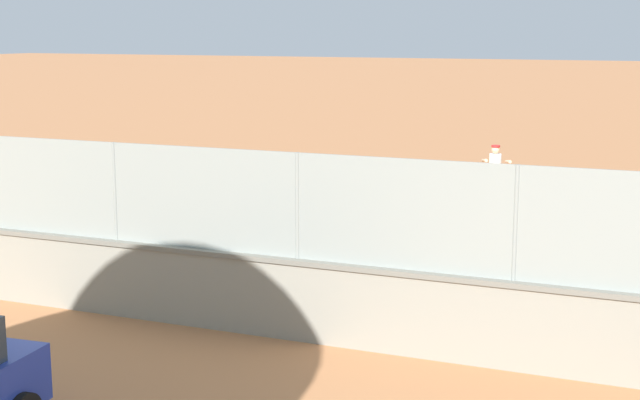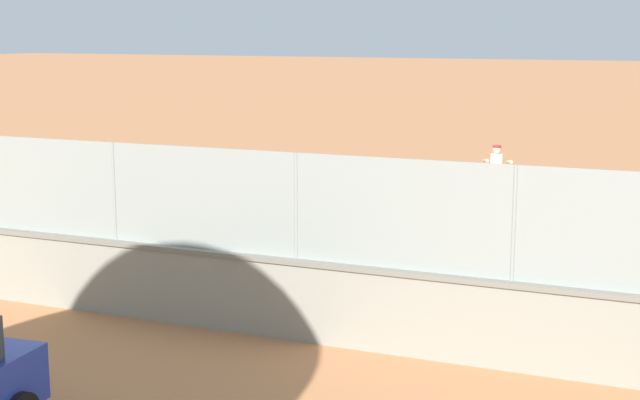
{
  "view_description": "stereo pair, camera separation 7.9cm",
  "coord_description": "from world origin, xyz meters",
  "px_view_note": "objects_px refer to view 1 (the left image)",
  "views": [
    {
      "loc": [
        -6.16,
        23.67,
        4.84
      ],
      "look_at": [
        1.51,
        6.66,
        1.4
      ],
      "focal_mm": 51.89,
      "sensor_mm": 36.0,
      "label": 1
    },
    {
      "loc": [
        -6.23,
        23.64,
        4.84
      ],
      "look_at": [
        1.51,
        6.66,
        1.4
      ],
      "focal_mm": 51.89,
      "sensor_mm": 36.0,
      "label": 2
    }
  ],
  "objects_px": {
    "courtside_bench": "(18,252)",
    "spare_ball_by_wall": "(83,280)",
    "sports_ball": "(326,325)",
    "player_crossing_court": "(218,192)",
    "player_baseline_waiting": "(393,255)",
    "player_foreground_swinging": "(495,169)"
  },
  "relations": [
    {
      "from": "player_crossing_court",
      "to": "spare_ball_by_wall",
      "type": "relative_size",
      "value": 19.71
    },
    {
      "from": "sports_ball",
      "to": "spare_ball_by_wall",
      "type": "relative_size",
      "value": 2.65
    },
    {
      "from": "sports_ball",
      "to": "spare_ball_by_wall",
      "type": "distance_m",
      "value": 5.56
    },
    {
      "from": "player_crossing_court",
      "to": "sports_ball",
      "type": "bearing_deg",
      "value": 132.42
    },
    {
      "from": "sports_ball",
      "to": "courtside_bench",
      "type": "relative_size",
      "value": 0.13
    },
    {
      "from": "player_baseline_waiting",
      "to": "sports_ball",
      "type": "bearing_deg",
      "value": 71.36
    },
    {
      "from": "player_baseline_waiting",
      "to": "player_foreground_swinging",
      "type": "relative_size",
      "value": 0.98
    },
    {
      "from": "player_foreground_swinging",
      "to": "spare_ball_by_wall",
      "type": "bearing_deg",
      "value": 65.15
    },
    {
      "from": "courtside_bench",
      "to": "player_crossing_court",
      "type": "bearing_deg",
      "value": -104.37
    },
    {
      "from": "player_baseline_waiting",
      "to": "courtside_bench",
      "type": "distance_m",
      "value": 7.69
    },
    {
      "from": "sports_ball",
      "to": "courtside_bench",
      "type": "xyz_separation_m",
      "value": [
        7.06,
        -0.72,
        0.36
      ]
    },
    {
      "from": "player_baseline_waiting",
      "to": "player_foreground_swinging",
      "type": "distance_m",
      "value": 10.58
    },
    {
      "from": "courtside_bench",
      "to": "spare_ball_by_wall",
      "type": "bearing_deg",
      "value": -179.03
    },
    {
      "from": "player_baseline_waiting",
      "to": "courtside_bench",
      "type": "bearing_deg",
      "value": 6.96
    },
    {
      "from": "spare_ball_by_wall",
      "to": "player_baseline_waiting",
      "type": "bearing_deg",
      "value": -171.53
    },
    {
      "from": "player_baseline_waiting",
      "to": "courtside_bench",
      "type": "height_order",
      "value": "player_baseline_waiting"
    },
    {
      "from": "player_crossing_court",
      "to": "sports_ball",
      "type": "height_order",
      "value": "player_crossing_court"
    },
    {
      "from": "player_baseline_waiting",
      "to": "spare_ball_by_wall",
      "type": "relative_size",
      "value": 20.45
    },
    {
      "from": "player_baseline_waiting",
      "to": "sports_ball",
      "type": "height_order",
      "value": "player_baseline_waiting"
    },
    {
      "from": "player_foreground_swinging",
      "to": "sports_ball",
      "type": "xyz_separation_m",
      "value": [
        -0.2,
        12.21,
        -0.87
      ]
    },
    {
      "from": "sports_ball",
      "to": "courtside_bench",
      "type": "height_order",
      "value": "courtside_bench"
    },
    {
      "from": "player_baseline_waiting",
      "to": "spare_ball_by_wall",
      "type": "distance_m",
      "value": 6.2
    }
  ]
}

